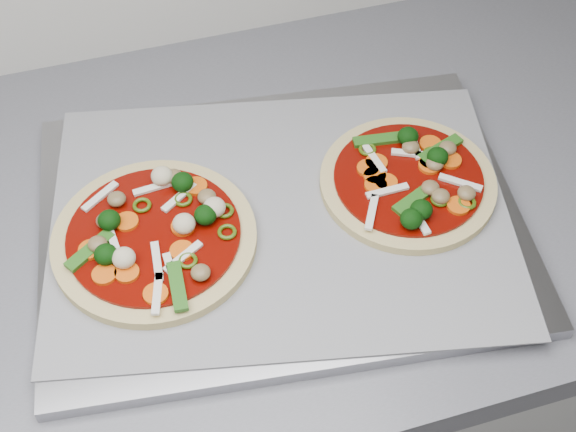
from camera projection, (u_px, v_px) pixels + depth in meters
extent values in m
cube|color=#B6B6B4|center=(508.00, 327.00, 1.34)|extent=(3.60, 0.60, 0.86)
cube|color=gray|center=(281.00, 220.00, 0.87)|extent=(0.56, 0.44, 0.02)
cube|color=gray|center=(281.00, 215.00, 0.86)|extent=(0.55, 0.45, 0.00)
cylinder|color=#D5BF77|center=(155.00, 239.00, 0.84)|extent=(0.28, 0.28, 0.01)
cylinder|color=#6F0100|center=(154.00, 234.00, 0.83)|extent=(0.24, 0.24, 0.00)
ellipsoid|color=brown|center=(207.00, 197.00, 0.85)|extent=(0.02, 0.02, 0.01)
cube|color=white|center=(113.00, 240.00, 0.82)|extent=(0.01, 0.05, 0.00)
ellipsoid|color=brown|center=(173.00, 176.00, 0.87)|extent=(0.02, 0.02, 0.01)
torus|color=#37530D|center=(227.00, 232.00, 0.83)|extent=(0.02, 0.02, 0.00)
cube|color=white|center=(157.00, 294.00, 0.78)|extent=(0.02, 0.05, 0.00)
torus|color=#37530D|center=(188.00, 260.00, 0.80)|extent=(0.03, 0.03, 0.00)
cylinder|color=#F65D17|center=(104.00, 274.00, 0.79)|extent=(0.03, 0.03, 0.00)
ellipsoid|color=beige|center=(124.00, 258.00, 0.80)|extent=(0.03, 0.03, 0.02)
torus|color=#37530D|center=(183.00, 199.00, 0.85)|extent=(0.03, 0.03, 0.00)
ellipsoid|color=beige|center=(184.00, 224.00, 0.82)|extent=(0.02, 0.02, 0.02)
ellipsoid|color=brown|center=(98.00, 244.00, 0.81)|extent=(0.03, 0.03, 0.01)
torus|color=#37530D|center=(224.00, 211.00, 0.84)|extent=(0.03, 0.03, 0.00)
ellipsoid|color=beige|center=(162.00, 176.00, 0.86)|extent=(0.03, 0.03, 0.02)
ellipsoid|color=brown|center=(117.00, 199.00, 0.85)|extent=(0.03, 0.03, 0.01)
cube|color=white|center=(155.00, 187.00, 0.86)|extent=(0.05, 0.01, 0.00)
cylinder|color=#F65D17|center=(91.00, 250.00, 0.81)|extent=(0.04, 0.04, 0.00)
ellipsoid|color=black|center=(109.00, 220.00, 0.83)|extent=(0.03, 0.03, 0.02)
cube|color=white|center=(157.00, 261.00, 0.80)|extent=(0.01, 0.05, 0.00)
ellipsoid|color=black|center=(182.00, 182.00, 0.86)|extent=(0.03, 0.03, 0.02)
cylinder|color=#F65D17|center=(182.00, 251.00, 0.81)|extent=(0.03, 0.03, 0.00)
cube|color=white|center=(179.00, 197.00, 0.86)|extent=(0.04, 0.03, 0.00)
cylinder|color=#F65D17|center=(156.00, 294.00, 0.78)|extent=(0.03, 0.03, 0.00)
cylinder|color=#F65D17|center=(127.00, 273.00, 0.79)|extent=(0.04, 0.04, 0.00)
torus|color=#37530D|center=(142.00, 205.00, 0.85)|extent=(0.03, 0.03, 0.00)
cube|color=#28681A|center=(177.00, 286.00, 0.78)|extent=(0.02, 0.06, 0.00)
cylinder|color=#F65D17|center=(183.00, 226.00, 0.83)|extent=(0.03, 0.03, 0.00)
cube|color=white|center=(100.00, 196.00, 0.86)|extent=(0.04, 0.03, 0.00)
cylinder|color=#F65D17|center=(196.00, 186.00, 0.87)|extent=(0.03, 0.03, 0.00)
ellipsoid|color=brown|center=(105.00, 220.00, 0.83)|extent=(0.02, 0.02, 0.01)
ellipsoid|color=black|center=(106.00, 254.00, 0.80)|extent=(0.03, 0.03, 0.02)
ellipsoid|color=brown|center=(201.00, 272.00, 0.79)|extent=(0.02, 0.02, 0.01)
ellipsoid|color=beige|center=(214.00, 207.00, 0.84)|extent=(0.03, 0.03, 0.02)
ellipsoid|color=black|center=(205.00, 215.00, 0.83)|extent=(0.03, 0.03, 0.02)
cube|color=white|center=(183.00, 257.00, 0.81)|extent=(0.05, 0.03, 0.00)
cube|color=#28681A|center=(90.00, 250.00, 0.81)|extent=(0.06, 0.04, 0.00)
cube|color=white|center=(172.00, 272.00, 0.79)|extent=(0.01, 0.05, 0.00)
cylinder|color=#F65D17|center=(127.00, 222.00, 0.84)|extent=(0.03, 0.03, 0.00)
cylinder|color=#D5BF77|center=(408.00, 182.00, 0.89)|extent=(0.26, 0.26, 0.01)
cylinder|color=#6F0100|center=(408.00, 178.00, 0.88)|extent=(0.22, 0.22, 0.00)
torus|color=#37530D|center=(367.00, 149.00, 0.90)|extent=(0.02, 0.02, 0.00)
cube|color=#28681A|center=(440.00, 149.00, 0.90)|extent=(0.06, 0.03, 0.00)
cylinder|color=#F65D17|center=(376.00, 185.00, 0.87)|extent=(0.04, 0.04, 0.00)
ellipsoid|color=black|center=(438.00, 157.00, 0.88)|extent=(0.03, 0.03, 0.02)
cylinder|color=#F65D17|center=(368.00, 168.00, 0.88)|extent=(0.04, 0.04, 0.00)
cylinder|color=#F65D17|center=(375.00, 176.00, 0.88)|extent=(0.04, 0.04, 0.00)
cylinder|color=#F65D17|center=(386.00, 182.00, 0.87)|extent=(0.03, 0.03, 0.00)
cube|color=white|center=(374.00, 158.00, 0.89)|extent=(0.01, 0.05, 0.00)
cube|color=white|center=(372.00, 212.00, 0.84)|extent=(0.03, 0.05, 0.00)
cylinder|color=#F65D17|center=(450.00, 160.00, 0.89)|extent=(0.03, 0.03, 0.00)
cylinder|color=#F65D17|center=(430.00, 162.00, 0.89)|extent=(0.03, 0.03, 0.00)
ellipsoid|color=brown|center=(441.00, 196.00, 0.85)|extent=(0.03, 0.03, 0.01)
ellipsoid|color=brown|center=(467.00, 193.00, 0.86)|extent=(0.03, 0.03, 0.01)
cube|color=#28681A|center=(415.00, 198.00, 0.86)|extent=(0.06, 0.04, 0.00)
cube|color=white|center=(413.00, 154.00, 0.90)|extent=(0.05, 0.03, 0.00)
ellipsoid|color=black|center=(421.00, 210.00, 0.84)|extent=(0.03, 0.03, 0.02)
torus|color=#37530D|center=(467.00, 202.00, 0.85)|extent=(0.03, 0.03, 0.00)
torus|color=#37530D|center=(432.00, 154.00, 0.90)|extent=(0.03, 0.03, 0.00)
cube|color=white|center=(460.00, 183.00, 0.87)|extent=(0.04, 0.04, 0.00)
cylinder|color=#F65D17|center=(430.00, 144.00, 0.91)|extent=(0.03, 0.03, 0.00)
cylinder|color=#F65D17|center=(429.00, 166.00, 0.89)|extent=(0.04, 0.04, 0.00)
cube|color=white|center=(414.00, 144.00, 0.91)|extent=(0.01, 0.05, 0.00)
ellipsoid|color=brown|center=(448.00, 148.00, 0.90)|extent=(0.02, 0.02, 0.01)
cube|color=#28681A|center=(379.00, 140.00, 0.91)|extent=(0.06, 0.02, 0.00)
cylinder|color=#F65D17|center=(459.00, 206.00, 0.85)|extent=(0.03, 0.03, 0.00)
ellipsoid|color=black|center=(411.00, 219.00, 0.83)|extent=(0.03, 0.03, 0.02)
cube|color=white|center=(418.00, 217.00, 0.84)|extent=(0.01, 0.05, 0.00)
ellipsoid|color=black|center=(408.00, 136.00, 0.90)|extent=(0.03, 0.03, 0.02)
ellipsoid|color=brown|center=(435.00, 164.00, 0.88)|extent=(0.03, 0.03, 0.01)
ellipsoid|color=brown|center=(430.00, 188.00, 0.86)|extent=(0.03, 0.03, 0.01)
torus|color=#37530D|center=(440.00, 199.00, 0.86)|extent=(0.03, 0.03, 0.00)
cylinder|color=#F65D17|center=(376.00, 163.00, 0.89)|extent=(0.03, 0.03, 0.00)
ellipsoid|color=brown|center=(411.00, 147.00, 0.90)|extent=(0.03, 0.03, 0.01)
cube|color=white|center=(387.00, 191.00, 0.86)|extent=(0.05, 0.01, 0.00)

